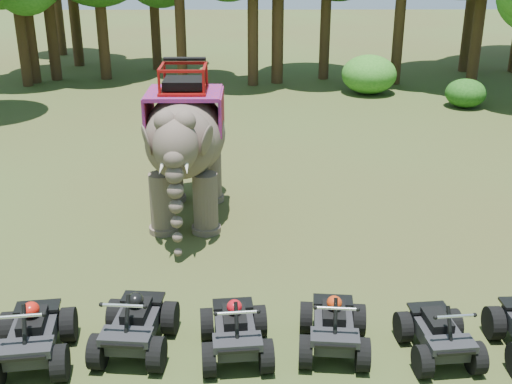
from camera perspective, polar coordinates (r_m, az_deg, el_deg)
ground at (r=13.71m, az=0.04°, el=-9.28°), size 110.00×110.00×0.00m
elephant at (r=16.82m, az=-6.26°, el=4.42°), size 2.18×4.95×4.15m
atv_0 at (r=12.18m, az=-19.36°, el=-11.37°), size 1.56×1.98×1.35m
atv_1 at (r=12.02m, az=-10.76°, el=-10.93°), size 1.45×1.89×1.32m
atv_2 at (r=11.72m, az=-1.87°, el=-11.64°), size 1.39×1.80×1.26m
atv_3 at (r=11.91m, az=6.94°, el=-11.21°), size 1.38×1.79×1.25m
atv_4 at (r=12.14m, az=16.03°, el=-11.45°), size 1.34×1.73×1.20m
tree_0 at (r=32.28m, az=-0.28°, el=16.14°), size 5.35×5.35×7.64m
tree_1 at (r=33.97m, az=6.26°, el=16.27°), size 5.32×5.32×7.60m
tree_2 at (r=33.37m, az=12.72°, el=15.63°), size 5.20×5.20×7.43m
tree_3 at (r=32.85m, az=19.32°, el=15.24°), size 5.49×5.49×7.84m
tree_31 at (r=34.12m, az=-20.32°, el=14.48°), size 4.79×4.79×6.85m
tree_33 at (r=33.81m, az=-6.81°, el=16.10°), size 5.22×5.22×7.46m
tree_42 at (r=36.80m, az=-9.06°, el=16.33°), size 5.11×5.11×7.30m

